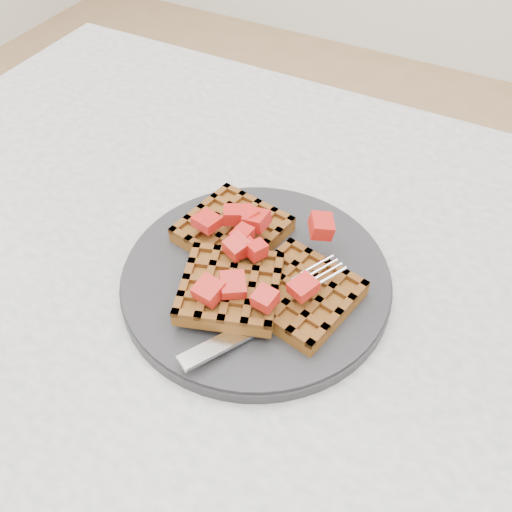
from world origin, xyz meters
name	(u,v)px	position (x,y,z in m)	size (l,w,h in m)	color
table	(315,396)	(0.00, 0.00, 0.64)	(1.20, 0.80, 0.75)	silver
plate	(256,279)	(-0.08, 0.02, 0.76)	(0.26, 0.26, 0.02)	black
waffles	(254,268)	(-0.08, 0.02, 0.78)	(0.20, 0.18, 0.03)	brown
strawberry_pile	(256,245)	(-0.08, 0.02, 0.80)	(0.15, 0.15, 0.02)	#9F0A09
fork	(276,312)	(-0.04, -0.02, 0.77)	(0.02, 0.18, 0.02)	silver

